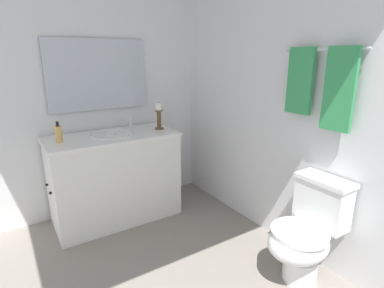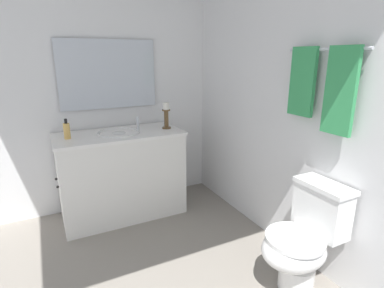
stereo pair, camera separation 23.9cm
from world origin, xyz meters
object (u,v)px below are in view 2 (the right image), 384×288
Objects in this scene: sink_basin at (119,137)px; mirror at (108,74)px; towel_center at (340,91)px; soap_bottle at (67,131)px; vanity_cabinet at (122,174)px; towel_bar at (326,49)px; candle_holder_tall at (166,115)px; toilet at (302,241)px; towel_near_vanity at (302,82)px.

sink_basin is 0.42× the size of mirror.
soap_bottle is at bearing -136.38° from towel_center.
towel_bar is (1.40, 1.04, 1.17)m from vanity_cabinet.
towel_center is (1.55, 1.02, 0.53)m from sink_basin.
towel_center is at bearing 33.23° from sink_basin.
sink_basin is 1.91m from towel_bar.
towel_center is at bearing 43.62° from soap_bottle.
toilet is (1.55, 0.33, -0.62)m from candle_holder_tall.
mirror is at bearing 179.99° from vanity_cabinet.
towel_bar is 0.27m from towel_near_vanity.
vanity_cabinet is 1.77m from toilet.
vanity_cabinet is 6.66× the size of soap_bottle.
towel_near_vanity is 0.87× the size of towel_center.
sink_basin is at bearing -143.50° from towel_bar.
candle_holder_tall is 0.35× the size of toilet.
towel_center is (1.55, 1.02, 0.92)m from vanity_cabinet.
towel_near_vanity is (1.22, 0.54, 0.39)m from candle_holder_tall.
mirror reaches higher than soap_bottle.
towel_bar is at bearing 22.06° from candle_holder_tall.
vanity_cabinet is 2.53× the size of towel_near_vanity.
mirror reaches higher than towel_near_vanity.
mirror is 2.00× the size of towel_near_vanity.
towel_bar is at bearing 36.50° from sink_basin.
towel_bar is (1.40, 1.04, 0.79)m from sink_basin.
towel_center is (-0.02, 0.20, 0.98)m from toilet.
mirror is at bearing -150.95° from towel_center.
soap_bottle is at bearing -140.95° from toilet.
towel_bar is at bearing 173.34° from towel_center.
soap_bottle is at bearing -91.27° from candle_holder_tall.
sink_basin is at bearing 90.00° from vanity_cabinet.
candle_holder_tall is (0.03, 0.48, 0.18)m from sink_basin.
towel_center reaches higher than sink_basin.
toilet is 1.38× the size of towel_center.
towel_bar is 0.30m from towel_center.
candle_holder_tall is at bearing 86.95° from vanity_cabinet.
towel_near_vanity is at bearing 39.26° from sink_basin.
vanity_cabinet is at bearing -93.05° from candle_holder_tall.
towel_center is at bearing -6.66° from towel_bar.
candle_holder_tall is 1.45× the size of soap_bottle.
mirror is at bearing -156.27° from toilet.
towel_center is at bearing 95.24° from toilet.
candle_holder_tall is 1.70m from toilet.
vanity_cabinet is 4.58× the size of candle_holder_tall.
soap_bottle is (0.28, -0.46, -0.46)m from mirror.
soap_bottle is 2.18m from towel_center.
sink_basin reaches higher than toilet.
vanity_cabinet is 1.87m from towel_near_vanity.
soap_bottle is (0.00, -0.46, 0.11)m from sink_basin.
towel_bar is (-0.17, 0.22, 1.23)m from toilet.
sink_basin is 0.51m from candle_holder_tall.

